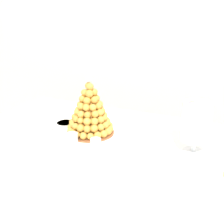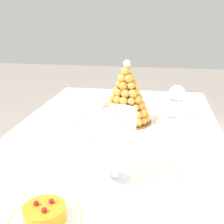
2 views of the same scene
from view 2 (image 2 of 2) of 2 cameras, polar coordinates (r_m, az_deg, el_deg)
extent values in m
cylinder|color=brown|center=(2.17, -6.61, -5.91)|extent=(0.04, 0.04, 0.72)
cylinder|color=brown|center=(2.10, 13.79, -7.17)|extent=(0.04, 0.04, 0.72)
cube|color=brown|center=(1.29, 0.18, -5.38)|extent=(1.58, 0.87, 0.02)
cube|color=white|center=(1.28, 0.18, -4.91)|extent=(1.64, 0.93, 0.00)
cube|color=white|center=(1.48, -18.20, -7.87)|extent=(1.64, 0.01, 0.24)
cube|color=white|center=(1.35, 20.50, -10.69)|extent=(1.64, 0.01, 0.24)
cube|color=white|center=(2.09, 3.81, 0.79)|extent=(0.01, 0.93, 0.24)
cube|color=white|center=(1.40, 0.62, -2.59)|extent=(0.53, 0.39, 0.01)
cube|color=white|center=(1.44, -6.99, -1.67)|extent=(0.53, 0.01, 0.02)
cube|color=white|center=(1.38, 8.55, -2.57)|extent=(0.53, 0.01, 0.02)
cube|color=white|center=(1.65, 2.05, 1.06)|extent=(0.01, 0.39, 0.02)
cube|color=white|center=(1.16, -1.41, -6.68)|extent=(0.01, 0.39, 0.02)
cylinder|color=white|center=(1.40, 0.62, -2.44)|extent=(0.35, 0.35, 0.00)
cylinder|color=brown|center=(1.44, 2.67, -1.70)|extent=(0.24, 0.24, 0.01)
cone|color=#B77A30|center=(1.40, 2.75, 3.25)|extent=(0.17, 0.17, 0.25)
sphere|color=gold|center=(1.34, 2.17, -2.25)|extent=(0.04, 0.04, 0.04)
sphere|color=gold|center=(1.34, 3.64, -2.27)|extent=(0.04, 0.04, 0.04)
sphere|color=gold|center=(1.35, 4.97, -1.98)|extent=(0.04, 0.04, 0.04)
sphere|color=gold|center=(1.37, 5.97, -1.72)|extent=(0.03, 0.03, 0.03)
sphere|color=gold|center=(1.40, 6.54, -1.24)|extent=(0.04, 0.04, 0.04)
sphere|color=gold|center=(1.44, 6.61, -0.88)|extent=(0.03, 0.03, 0.03)
sphere|color=gold|center=(1.47, 6.23, -0.38)|extent=(0.04, 0.04, 0.04)
sphere|color=gold|center=(1.49, 5.45, -0.04)|extent=(0.04, 0.04, 0.04)
sphere|color=gold|center=(1.51, 4.37, 0.17)|extent=(0.03, 0.03, 0.03)
sphere|color=gold|center=(1.52, 3.13, 0.30)|extent=(0.03, 0.03, 0.03)
sphere|color=gold|center=(1.52, 1.84, 0.38)|extent=(0.04, 0.04, 0.04)
sphere|color=gold|center=(1.51, 0.64, 0.14)|extent=(0.03, 0.03, 0.03)
sphere|color=gold|center=(1.49, -0.36, -0.02)|extent=(0.03, 0.03, 0.03)
sphere|color=gold|center=(1.46, -1.03, -0.45)|extent=(0.03, 0.03, 0.03)
sphere|color=gold|center=(1.43, -1.28, -0.89)|extent=(0.04, 0.04, 0.04)
sphere|color=gold|center=(1.39, -1.05, -1.39)|extent=(0.03, 0.03, 0.03)
sphere|color=gold|center=(1.37, -0.34, -1.75)|extent=(0.04, 0.04, 0.04)
sphere|color=gold|center=(1.35, 0.78, -2.10)|extent=(0.04, 0.04, 0.04)
sphere|color=gold|center=(1.34, 3.54, -0.75)|extent=(0.04, 0.04, 0.04)
sphere|color=gold|center=(1.35, 4.82, -0.64)|extent=(0.04, 0.04, 0.04)
sphere|color=gold|center=(1.38, 5.74, -0.26)|extent=(0.04, 0.04, 0.04)
sphere|color=gold|center=(1.41, 6.16, 0.11)|extent=(0.04, 0.04, 0.04)
sphere|color=gold|center=(1.44, 6.03, 0.47)|extent=(0.03, 0.03, 0.03)
sphere|color=gold|center=(1.47, 5.43, 0.96)|extent=(0.04, 0.04, 0.04)
sphere|color=gold|center=(1.49, 4.45, 1.21)|extent=(0.04, 0.04, 0.04)
sphere|color=gold|center=(1.50, 3.24, 1.26)|extent=(0.04, 0.04, 0.04)
sphere|color=gold|center=(1.50, 1.95, 1.30)|extent=(0.04, 0.04, 0.04)
sphere|color=gold|center=(1.49, 0.77, 1.12)|extent=(0.03, 0.03, 0.03)
sphere|color=gold|center=(1.46, -0.16, 0.94)|extent=(0.03, 0.03, 0.03)
sphere|color=gold|center=(1.43, -0.69, 0.57)|extent=(0.04, 0.04, 0.04)
sphere|color=gold|center=(1.40, -0.72, 0.12)|extent=(0.04, 0.04, 0.04)
sphere|color=gold|center=(1.37, -0.22, -0.25)|extent=(0.04, 0.04, 0.04)
sphere|color=gold|center=(1.35, 0.78, -0.60)|extent=(0.04, 0.04, 0.04)
sphere|color=gold|center=(1.34, 2.11, -0.75)|extent=(0.03, 0.03, 0.03)
sphere|color=gold|center=(1.35, 4.43, 0.78)|extent=(0.03, 0.03, 0.03)
sphere|color=gold|center=(1.38, 5.39, 1.13)|extent=(0.03, 0.03, 0.03)
sphere|color=gold|center=(1.41, 5.70, 1.46)|extent=(0.04, 0.04, 0.04)
sphere|color=gold|center=(1.44, 5.34, 1.86)|extent=(0.03, 0.03, 0.03)
sphere|color=gold|center=(1.47, 4.41, 2.23)|extent=(0.04, 0.04, 0.04)
sphere|color=gold|center=(1.48, 3.13, 2.29)|extent=(0.04, 0.04, 0.04)
sphere|color=gold|center=(1.48, 1.78, 2.27)|extent=(0.04, 0.04, 0.04)
sphere|color=gold|center=(1.46, 0.61, 2.17)|extent=(0.03, 0.03, 0.03)
sphere|color=gold|center=(1.43, -0.12, 1.85)|extent=(0.03, 0.03, 0.03)
sphere|color=gold|center=(1.39, -0.22, 1.46)|extent=(0.04, 0.04, 0.04)
sphere|color=gold|center=(1.36, 0.37, 0.98)|extent=(0.04, 0.04, 0.04)
sphere|color=gold|center=(1.34, 1.54, 0.77)|extent=(0.04, 0.04, 0.04)
sphere|color=gold|center=(1.34, 3.02, 0.57)|extent=(0.03, 0.03, 0.03)
sphere|color=gold|center=(1.37, 4.78, 2.31)|extent=(0.04, 0.04, 0.04)
sphere|color=gold|center=(1.40, 5.23, 2.64)|extent=(0.04, 0.04, 0.04)
sphere|color=gold|center=(1.43, 4.87, 2.95)|extent=(0.04, 0.04, 0.04)
sphere|color=gold|center=(1.45, 3.89, 3.36)|extent=(0.04, 0.04, 0.04)
sphere|color=gold|center=(1.46, 2.57, 3.38)|extent=(0.04, 0.04, 0.04)
sphere|color=gold|center=(1.45, 1.29, 3.33)|extent=(0.04, 0.04, 0.04)
sphere|color=gold|center=(1.42, 0.44, 2.94)|extent=(0.04, 0.04, 0.04)
sphere|color=gold|center=(1.39, 0.29, 2.62)|extent=(0.03, 0.03, 0.03)
sphere|color=gold|center=(1.36, 0.93, 2.31)|extent=(0.04, 0.04, 0.04)
sphere|color=gold|center=(1.34, 2.20, 2.12)|extent=(0.04, 0.04, 0.04)
sphere|color=gold|center=(1.35, 3.65, 2.02)|extent=(0.03, 0.03, 0.03)
sphere|color=gold|center=(1.38, 4.68, 3.84)|extent=(0.03, 0.03, 0.03)
sphere|color=gold|center=(1.41, 4.56, 4.18)|extent=(0.04, 0.04, 0.04)
sphere|color=gold|center=(1.43, 3.62, 4.36)|extent=(0.04, 0.04, 0.04)
sphere|color=gold|center=(1.44, 2.32, 4.40)|extent=(0.03, 0.03, 0.03)
sphere|color=gold|center=(1.42, 1.20, 4.31)|extent=(0.04, 0.04, 0.04)
sphere|color=gold|center=(1.39, 0.78, 4.02)|extent=(0.04, 0.04, 0.04)
sphere|color=gold|center=(1.36, 1.29, 3.70)|extent=(0.03, 0.03, 0.03)
sphere|color=gold|center=(1.35, 2.52, 3.51)|extent=(0.04, 0.04, 0.04)
sphere|color=gold|center=(1.35, 3.88, 3.47)|extent=(0.04, 0.04, 0.04)
sphere|color=gold|center=(1.39, 4.25, 5.27)|extent=(0.04, 0.04, 0.04)
sphere|color=gold|center=(1.42, 3.42, 5.57)|extent=(0.04, 0.04, 0.04)
sphere|color=gold|center=(1.41, 1.99, 5.58)|extent=(0.03, 0.03, 0.03)
sphere|color=gold|center=(1.38, 1.31, 5.21)|extent=(0.04, 0.04, 0.04)
sphere|color=gold|center=(1.35, 2.11, 4.99)|extent=(0.04, 0.04, 0.04)
sphere|color=gold|center=(1.36, 3.61, 4.99)|extent=(0.03, 0.03, 0.03)
sphere|color=gold|center=(1.39, 3.67, 6.50)|extent=(0.04, 0.04, 0.04)
sphere|color=gold|center=(1.40, 2.43, 6.67)|extent=(0.04, 0.04, 0.04)
sphere|color=gold|center=(1.37, 1.92, 6.44)|extent=(0.04, 0.04, 0.04)
sphere|color=gold|center=(1.36, 3.19, 6.32)|extent=(0.04, 0.04, 0.04)
sphere|color=gold|center=(1.38, 3.13, 7.83)|extent=(0.03, 0.03, 0.03)
sphere|color=gold|center=(1.36, 2.51, 7.75)|extent=(0.04, 0.04, 0.04)
sphere|color=white|center=(1.37, 2.84, 9.21)|extent=(0.03, 0.03, 0.03)
cylinder|color=silver|center=(1.60, -1.65, 1.28)|extent=(0.06, 0.06, 0.05)
cylinder|color=gold|center=(1.60, -1.65, 0.77)|extent=(0.05, 0.05, 0.02)
cylinder|color=#EAC166|center=(1.60, -1.65, 1.42)|extent=(0.05, 0.05, 0.02)
sphere|color=brown|center=(1.59, -1.62, 1.77)|extent=(0.02, 0.02, 0.02)
cylinder|color=silver|center=(1.47, -2.59, -0.40)|extent=(0.06, 0.06, 0.05)
cylinder|color=brown|center=(1.48, -2.58, -0.88)|extent=(0.05, 0.05, 0.02)
cylinder|color=#8C603D|center=(1.47, -2.59, -0.26)|extent=(0.05, 0.05, 0.01)
sphere|color=brown|center=(1.46, -2.32, 0.07)|extent=(0.02, 0.02, 0.02)
cylinder|color=silver|center=(1.35, -3.67, -2.15)|extent=(0.05, 0.05, 0.05)
cylinder|color=#F4EAC6|center=(1.36, -3.66, -2.65)|extent=(0.04, 0.04, 0.02)
cylinder|color=white|center=(1.35, -3.68, -2.01)|extent=(0.04, 0.04, 0.01)
sphere|color=brown|center=(1.35, -3.95, -1.57)|extent=(0.01, 0.01, 0.01)
cylinder|color=silver|center=(1.23, -4.58, -4.20)|extent=(0.05, 0.05, 0.05)
cylinder|color=#F4EAC6|center=(1.23, -4.57, -4.83)|extent=(0.05, 0.05, 0.02)
cylinder|color=white|center=(1.23, -4.59, -4.02)|extent=(0.05, 0.05, 0.02)
sphere|color=brown|center=(1.22, -4.78, -3.63)|extent=(0.02, 0.02, 0.02)
cylinder|color=white|center=(1.58, 3.92, 0.52)|extent=(0.10, 0.10, 0.02)
cylinder|color=#F2CC59|center=(1.58, 3.93, 0.88)|extent=(0.09, 0.09, 0.00)
cylinder|color=white|center=(0.98, 0.59, -12.49)|extent=(0.10, 0.10, 0.01)
cylinder|color=white|center=(0.96, 0.59, -10.90)|extent=(0.02, 0.02, 0.06)
cylinder|color=white|center=(0.91, 0.62, -4.69)|extent=(0.13, 0.13, 0.17)
cylinder|color=#D199D8|center=(0.93, 0.18, -9.07)|extent=(0.05, 0.04, 0.04)
cylinder|color=#D199D8|center=(0.95, 1.54, -8.26)|extent=(0.06, 0.05, 0.06)
cylinder|color=#E54C47|center=(0.95, 0.13, -8.28)|extent=(0.06, 0.04, 0.05)
cylinder|color=#D199D8|center=(0.91, 1.58, -8.21)|extent=(0.05, 0.04, 0.03)
cylinder|color=yellow|center=(0.95, 1.49, -6.94)|extent=(0.05, 0.05, 0.05)
cylinder|color=#E54C47|center=(0.93, -0.06, -7.46)|extent=(0.05, 0.05, 0.05)
cylinder|color=#D199D8|center=(0.91, 2.13, -6.91)|extent=(0.05, 0.05, 0.05)
cylinder|color=#F9A54C|center=(0.94, 1.23, -5.83)|extent=(0.06, 0.05, 0.06)
cylinder|color=#9ED860|center=(0.93, -0.64, -6.23)|extent=(0.05, 0.05, 0.05)
cylinder|color=#D199D8|center=(0.91, 0.34, -6.74)|extent=(0.06, 0.05, 0.05)
cylinder|color=#72B2E0|center=(0.92, 2.05, -5.23)|extent=(0.06, 0.05, 0.06)
cylinder|color=yellow|center=(0.94, -0.06, -4.70)|extent=(0.06, 0.04, 0.06)
cylinder|color=#E54C47|center=(0.91, 0.24, -5.50)|extent=(0.06, 0.05, 0.05)
cylinder|color=pink|center=(0.92, 1.34, -3.94)|extent=(0.06, 0.05, 0.06)
cylinder|color=#E54C47|center=(0.91, -0.98, -3.98)|extent=(0.06, 0.05, 0.06)
cylinder|color=yellow|center=(0.90, 0.82, -4.38)|extent=(0.05, 0.04, 0.05)
cylinder|color=#E54C47|center=(0.91, 0.90, -2.73)|extent=(0.06, 0.04, 0.06)
cylinder|color=#D199D8|center=(0.91, -1.03, -2.80)|extent=(0.05, 0.05, 0.05)
cylinder|color=#9ED860|center=(0.89, 0.12, -3.35)|extent=(0.05, 0.04, 0.04)
cylinder|color=#72B2E0|center=(0.89, 1.73, -3.23)|extent=(0.05, 0.05, 0.02)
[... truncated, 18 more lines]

